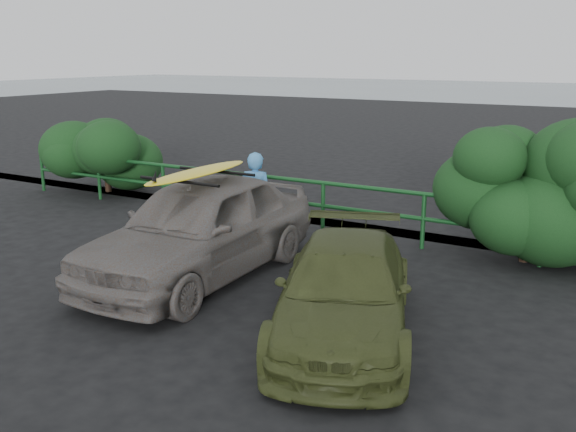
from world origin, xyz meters
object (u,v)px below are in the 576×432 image
man (256,199)px  olive_vehicle (344,290)px  sedan (200,228)px  guardrail (279,202)px  surfboard (198,172)px

man → olive_vehicle: bearing=124.0°
sedan → olive_vehicle: bearing=-17.2°
sedan → man: bearing=94.5°
olive_vehicle → man: size_ratio=2.30×
guardrail → olive_vehicle: (3.32, -3.96, 0.05)m
guardrail → man: bearing=-77.4°
olive_vehicle → man: (-3.04, 2.68, 0.28)m
guardrail → man: 1.35m
sedan → surfboard: size_ratio=1.93×
sedan → man: 1.89m
sedan → man: man is taller
sedan → surfboard: bearing=-1.5°
man → surfboard: 2.06m
olive_vehicle → surfboard: bearing=143.3°
sedan → olive_vehicle: 2.96m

